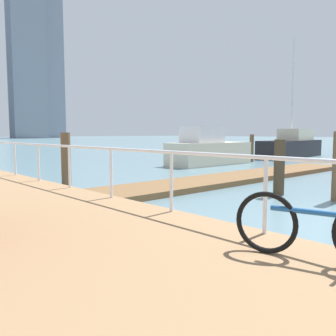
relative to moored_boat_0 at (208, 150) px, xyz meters
The scene contains 11 objects.
ground_plane 11.70m from the moored_boat_0, 132.42° to the left, with size 300.00×300.00×0.00m, color slate.
floating_dock 6.62m from the moored_boat_0, 129.25° to the right, with size 14.43×2.00×0.18m, color brown.
boardwalk_railing 11.10m from the moored_boat_0, behind, with size 0.06×26.45×1.08m.
dock_piling_0 9.76m from the moored_boat_0, 168.68° to the right, with size 0.33×0.33×1.80m, color brown.
dock_piling_1 9.95m from the moored_boat_0, 127.18° to the right, with size 0.31×0.31×1.60m, color #473826.
dock_piling_4 3.55m from the moored_boat_0, ahead, with size 0.26×0.26×1.69m, color brown.
moored_boat_0 is the anchor object (origin of this frame).
moored_boat_2 9.32m from the moored_boat_0, ahead, with size 7.47×2.90×8.55m.
bicycle_at_railing 16.41m from the moored_boat_0, 134.96° to the right, with size 0.52×1.72×0.94m.
skyline_tower_5 117.72m from the moored_boat_0, 73.19° to the left, with size 10.94×6.34×73.21m, color gray.
skyline_tower_6 133.14m from the moored_boat_0, 69.75° to the left, with size 10.27×11.16×87.01m, color gray.
Camera 1 is at (-7.42, -1.93, 1.78)m, focal length 38.46 mm.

